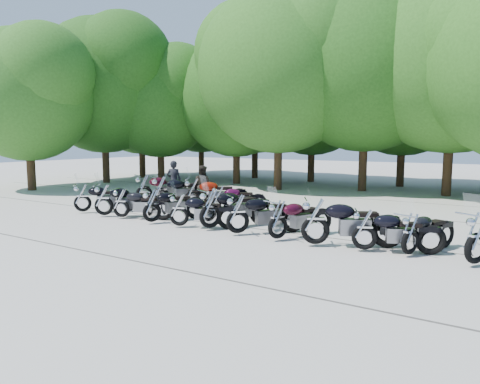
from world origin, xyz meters
The scene contains 31 objects.
ground centered at (0.00, 0.00, 0.00)m, with size 90.00×90.00×0.00m, color #A6A096.
tree_0 centered at (-15.42, 12.98, 5.45)m, with size 7.50×7.50×9.21m.
tree_1 centered at (-12.04, 11.24, 5.06)m, with size 6.97×6.97×8.55m.
tree_2 centered at (-7.25, 12.84, 5.31)m, with size 7.31×7.31×8.97m.
tree_3 centered at (-3.57, 11.24, 6.32)m, with size 8.70×8.70×10.67m.
tree_4 centered at (0.54, 13.09, 6.64)m, with size 9.13×9.13×11.20m.
tree_5 centered at (4.61, 13.20, 6.57)m, with size 9.04×9.04×11.10m.
tree_9 centered at (-13.53, 17.59, 5.52)m, with size 7.59×7.59×9.32m.
tree_10 centered at (-8.29, 16.97, 5.66)m, with size 7.78×7.78×9.55m.
tree_11 centered at (-3.76, 16.43, 5.49)m, with size 7.56×7.56×9.28m.
tree_12 centered at (1.80, 16.47, 5.72)m, with size 7.88×7.88×9.67m.
tree_16 centered at (-14.83, 4.00, 5.06)m, with size 6.97×6.97×8.55m.
tree_17 centered at (-14.68, 9.00, 6.04)m, with size 8.31×8.31×10.20m.
motorcycle_0 centered at (-6.29, 0.57, 0.62)m, with size 0.67×2.20×1.24m, color black, non-canonical shape.
motorcycle_1 centered at (-4.98, 0.44, 0.66)m, with size 0.71×2.32×1.31m, color black, non-canonical shape.
motorcycle_2 centered at (-4.21, 0.53, 0.59)m, with size 0.64×2.10×1.19m, color black, non-canonical shape.
motorcycle_3 centered at (-2.70, 0.43, 0.63)m, with size 0.68×2.23×1.26m, color black, non-canonical shape.
motorcycle_4 centered at (-1.52, 0.39, 0.60)m, with size 0.65×2.13×1.20m, color black, non-canonical shape.
motorcycle_5 centered at (-0.50, 0.61, 0.70)m, with size 0.76×2.49×1.40m, color black, non-canonical shape.
motorcycle_6 centered at (0.59, 0.42, 0.66)m, with size 0.72×2.35×1.33m, color black, non-canonical shape.
motorcycle_7 centered at (1.85, 0.44, 0.62)m, with size 0.67×2.21×1.25m, color black, non-canonical shape.
motorcycle_8 centered at (2.96, 0.35, 0.71)m, with size 0.76×2.51×1.42m, color black, non-canonical shape.
motorcycle_9 centered at (4.16, 0.50, 0.59)m, with size 0.64×2.10×1.19m, color black, non-canonical shape.
motorcycle_10 centered at (5.17, 0.65, 0.58)m, with size 0.62×2.04×1.15m, color black, non-canonical shape.
motorcycle_11 centered at (6.52, 0.53, 0.67)m, with size 0.72×2.36×1.33m, color black, non-canonical shape.
motorcycle_12 centered at (-5.85, 3.31, 0.72)m, with size 0.78×2.56×1.45m, color black, non-canonical shape.
motorcycle_13 centered at (-4.67, 3.04, 0.72)m, with size 0.78×2.55×1.44m, color black, non-canonical shape.
motorcycle_14 centered at (-3.26, 3.34, 0.70)m, with size 0.75×2.48×1.40m, color maroon, non-canonical shape.
motorcycle_15 centered at (-2.05, 3.36, 0.57)m, with size 0.62×2.03×1.15m, color #3A0726, non-canonical shape.
rider_0 centered at (-5.46, 4.78, 0.90)m, with size 0.66×0.43×1.81m, color black.
rider_1 centered at (-3.66, 4.45, 0.84)m, with size 0.81×0.63×1.67m, color black.
Camera 1 is at (6.91, -9.70, 2.70)m, focal length 32.00 mm.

